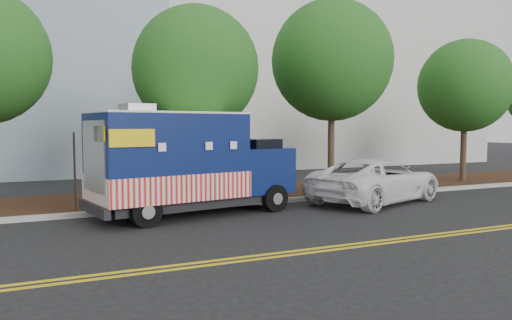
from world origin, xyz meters
name	(u,v)px	position (x,y,z in m)	size (l,w,h in m)	color
ground	(214,216)	(0.00, 0.00, 0.00)	(120.00, 120.00, 0.00)	black
curb	(198,206)	(0.00, 1.40, 0.07)	(120.00, 0.18, 0.15)	#9E9E99
mulch_strip	(180,198)	(0.00, 3.50, 0.07)	(120.00, 4.00, 0.15)	black
centerline_near	(288,252)	(0.00, -4.45, 0.01)	(120.00, 0.10, 0.01)	gold
centerline_far	(293,255)	(0.00, -4.70, 0.01)	(120.00, 0.10, 0.01)	gold
tree_b	(196,69)	(0.35, 2.62, 4.45)	(4.17, 4.17, 6.55)	#38281C
tree_c	(332,61)	(6.06, 3.21, 5.10)	(4.71, 4.71, 7.47)	#38281C
tree_d	(465,86)	(12.77, 2.86, 4.32)	(4.05, 4.05, 6.36)	#38281C
sign_post	(75,174)	(-3.57, 1.95, 1.20)	(0.06, 0.06, 2.40)	#473828
food_truck	(185,166)	(-0.69, 0.51, 1.44)	(6.31, 3.22, 3.17)	black
white_car	(376,180)	(5.88, 0.17, 0.74)	(2.45, 5.32, 1.48)	white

